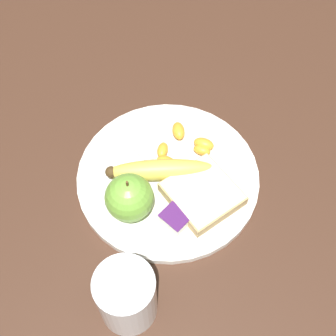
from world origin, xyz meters
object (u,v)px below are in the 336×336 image
fork (165,175)px  juice_glass (127,297)px  plate (168,176)px  bread_slice (202,194)px  jam_packet (175,219)px  banana (159,170)px  apple (129,198)px

fork → juice_glass: bearing=-55.3°
plate → juice_glass: size_ratio=2.84×
plate → bread_slice: bread_slice is taller
plate → juice_glass: bearing=118.2°
plate → jam_packet: (-0.06, 0.05, 0.01)m
plate → banana: (0.01, 0.01, 0.02)m
plate → jam_packet: jam_packet is taller
apple → banana: apple is taller
apple → juice_glass: bearing=134.0°
apple → banana: size_ratio=0.57×
fork → bread_slice: bearing=14.0°
bread_slice → fork: bread_slice is taller
fork → apple: bearing=-83.3°
banana → apple: bearing=96.8°
banana → juice_glass: bearing=121.7°
plate → apple: (0.00, 0.08, 0.04)m
banana → bread_slice: size_ratio=1.21×
juice_glass → apple: juice_glass is taller
apple → fork: 0.08m
juice_glass → bread_slice: size_ratio=0.87×
jam_packet → banana: bearing=-31.3°
bread_slice → jam_packet: (0.00, 0.06, -0.00)m
apple → banana: bearing=-83.2°
bread_slice → plate: bearing=4.8°
apple → fork: apple is taller
jam_packet → apple: bearing=24.0°
plate → jam_packet: size_ratio=7.26×
juice_glass → jam_packet: juice_glass is taller
banana → jam_packet: bearing=148.7°
plate → bread_slice: size_ratio=2.46×
juice_glass → bread_slice: (0.03, -0.19, -0.02)m
plate → bread_slice: (-0.06, -0.01, 0.02)m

